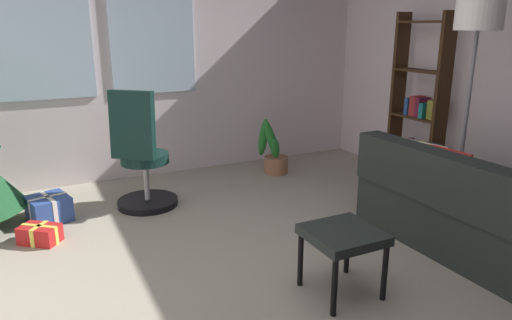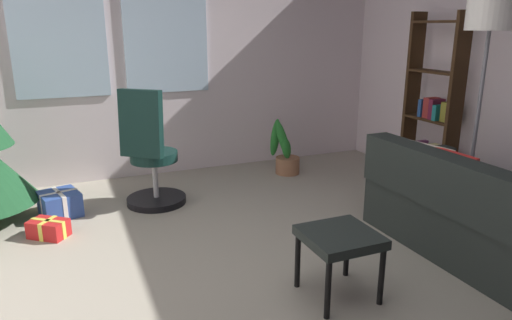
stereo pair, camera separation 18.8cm
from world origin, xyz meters
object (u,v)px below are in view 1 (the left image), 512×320
couch (500,215)px  gift_box_gold (47,207)px  bookshelf (418,112)px  gift_box_blue (49,208)px  office_chair (142,163)px  floor_lamp (477,30)px  footstool (343,239)px  gift_box_red (40,234)px  potted_plant (273,154)px

couch → gift_box_gold: (-3.03, 2.21, -0.19)m
bookshelf → gift_box_blue: bearing=169.2°
office_chair → floor_lamp: 3.00m
footstool → bookshelf: 2.44m
couch → floor_lamp: 1.42m
gift_box_gold → gift_box_blue: size_ratio=0.86×
gift_box_red → floor_lamp: 3.74m
office_chair → floor_lamp: floor_lamp is taller
gift_box_red → gift_box_gold: size_ratio=0.98×
gift_box_gold → floor_lamp: (3.13, -1.73, 1.52)m
couch → footstool: 1.43m
gift_box_blue → gift_box_red: bearing=-101.9°
footstool → gift_box_blue: 2.62m
couch → bookshelf: (0.54, 1.42, 0.51)m
footstool → gift_box_gold: (-1.61, 2.18, -0.29)m
gift_box_blue → floor_lamp: (3.11, -1.62, 1.50)m
footstool → office_chair: office_chair is taller
footstool → office_chair: 2.13m
gift_box_red → couch: bearing=-27.9°
office_chair → potted_plant: (1.58, 0.41, -0.21)m
bookshelf → office_chair: bearing=167.8°
gift_box_blue → potted_plant: potted_plant is taller
gift_box_gold → office_chair: 0.92m
gift_box_red → office_chair: office_chair is taller
gift_box_red → potted_plant: (2.49, 0.78, 0.15)m
footstool → gift_box_gold: bearing=126.4°
floor_lamp → bookshelf: bearing=65.1°
gift_box_red → floor_lamp: size_ratio=0.18×
gift_box_red → gift_box_gold: gift_box_gold is taller
gift_box_red → gift_box_gold: 0.57m
gift_box_red → potted_plant: 2.61m
gift_box_blue → potted_plant: (2.40, 0.33, 0.12)m
floor_lamp → gift_box_gold: bearing=151.1°
potted_plant → bookshelf: bearing=-41.0°
footstool → potted_plant: potted_plant is taller
potted_plant → gift_box_red: bearing=-162.7°
gift_box_red → floor_lamp: (3.21, -1.17, 1.54)m
footstool → couch: bearing=-1.1°
gift_box_gold → office_chair: office_chair is taller
gift_box_red → floor_lamp: floor_lamp is taller
gift_box_red → footstool: bearing=-43.9°
office_chair → bookshelf: bookshelf is taller
office_chair → floor_lamp: (2.30, -1.53, 1.17)m
gift_box_blue → floor_lamp: bearing=-27.4°
couch → floor_lamp: bearing=78.4°
floor_lamp → potted_plant: (-0.72, 1.95, -1.38)m
gift_box_blue → office_chair: bearing=-5.9°
footstool → gift_box_blue: (-1.59, 2.07, -0.26)m
gift_box_red → bookshelf: bookshelf is taller
floor_lamp → gift_box_red: bearing=160.0°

